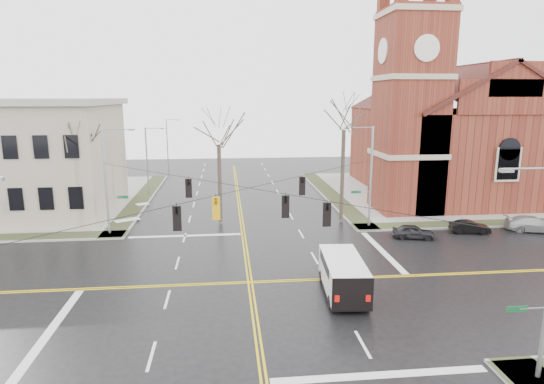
{
  "coord_description": "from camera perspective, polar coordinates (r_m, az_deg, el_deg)",
  "views": [
    {
      "loc": [
        -1.41,
        -27.36,
        11.73
      ],
      "look_at": [
        2.04,
        6.0,
        4.64
      ],
      "focal_mm": 30.0,
      "sensor_mm": 36.0,
      "label": 1
    }
  ],
  "objects": [
    {
      "name": "traffic_signals",
      "position": [
        27.46,
        -2.81,
        -1.29
      ],
      "size": [
        8.21,
        8.26,
        1.3
      ],
      "color": "black",
      "rests_on": "ground"
    },
    {
      "name": "parked_car_a",
      "position": [
        40.06,
        17.29,
        -4.77
      ],
      "size": [
        3.66,
        2.18,
        1.17
      ],
      "primitive_type": "imported",
      "rotation": [
        0.0,
        0.0,
        1.32
      ],
      "color": "black",
      "rests_on": "ground"
    },
    {
      "name": "sidewalks",
      "position": [
        29.77,
        -2.77,
        -11.11
      ],
      "size": [
        80.0,
        80.0,
        0.17
      ],
      "color": "gray",
      "rests_on": "ground"
    },
    {
      "name": "church",
      "position": [
        58.43,
        20.93,
        7.94
      ],
      "size": [
        24.28,
        27.48,
        27.5
      ],
      "color": "maroon",
      "rests_on": "ground"
    },
    {
      "name": "parked_car_b",
      "position": [
        43.28,
        23.57,
        -4.04
      ],
      "size": [
        3.51,
        1.75,
        1.11
      ],
      "primitive_type": "imported",
      "rotation": [
        0.0,
        0.0,
        1.39
      ],
      "color": "black",
      "rests_on": "ground"
    },
    {
      "name": "ground",
      "position": [
        29.8,
        -2.77,
        -11.25
      ],
      "size": [
        120.0,
        120.0,
        0.0
      ],
      "primitive_type": "plane",
      "color": "black",
      "rests_on": "ground"
    },
    {
      "name": "signal_pole_ne",
      "position": [
        41.45,
        12.08,
        2.26
      ],
      "size": [
        2.75,
        0.22,
        9.0
      ],
      "color": "gray",
      "rests_on": "ground"
    },
    {
      "name": "streetlight_north_b",
      "position": [
        76.27,
        -12.91,
        6.18
      ],
      "size": [
        2.3,
        0.2,
        8.0
      ],
      "color": "gray",
      "rests_on": "ground"
    },
    {
      "name": "cargo_van",
      "position": [
        28.18,
        8.84,
        -9.91
      ],
      "size": [
        2.72,
        5.99,
        2.21
      ],
      "rotation": [
        0.0,
        0.0,
        -0.08
      ],
      "color": "white",
      "rests_on": "ground"
    },
    {
      "name": "road_markings",
      "position": [
        29.8,
        -2.77,
        -11.24
      ],
      "size": [
        100.0,
        100.0,
        0.01
      ],
      "color": "gold",
      "rests_on": "ground"
    },
    {
      "name": "parked_car_c",
      "position": [
        46.3,
        29.94,
        -3.51
      ],
      "size": [
        4.96,
        3.04,
        1.34
      ],
      "primitive_type": "imported",
      "rotation": [
        0.0,
        0.0,
        1.3
      ],
      "color": "#A5A6A8",
      "rests_on": "ground"
    },
    {
      "name": "tree_ne",
      "position": [
        42.58,
        9.03,
        8.48
      ],
      "size": [
        4.0,
        4.0,
        12.82
      ],
      "color": "#3A3025",
      "rests_on": "ground"
    },
    {
      "name": "civic_building_a",
      "position": [
        52.02,
        -29.23,
        3.55
      ],
      "size": [
        18.0,
        14.0,
        11.0
      ],
      "primitive_type": "cube",
      "color": "tan",
      "rests_on": "ground"
    },
    {
      "name": "span_wires",
      "position": [
        27.95,
        -2.9,
        0.52
      ],
      "size": [
        23.02,
        23.02,
        0.03
      ],
      "color": "black",
      "rests_on": "ground"
    },
    {
      "name": "streetlight_north_a",
      "position": [
        56.59,
        -15.29,
        4.15
      ],
      "size": [
        2.3,
        0.2,
        8.0
      ],
      "color": "gray",
      "rests_on": "ground"
    },
    {
      "name": "tree_nw_far",
      "position": [
        43.08,
        -23.07,
        5.19
      ],
      "size": [
        4.0,
        4.0,
        10.17
      ],
      "color": "#3A3025",
      "rests_on": "ground"
    },
    {
      "name": "signal_pole_nw",
      "position": [
        40.67,
        -19.92,
        1.63
      ],
      "size": [
        2.75,
        0.22,
        9.0
      ],
      "color": "gray",
      "rests_on": "ground"
    },
    {
      "name": "tree_nw_near",
      "position": [
        41.69,
        -6.71,
        6.58
      ],
      "size": [
        4.0,
        4.0,
        10.89
      ],
      "color": "#3A3025",
      "rests_on": "ground"
    }
  ]
}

